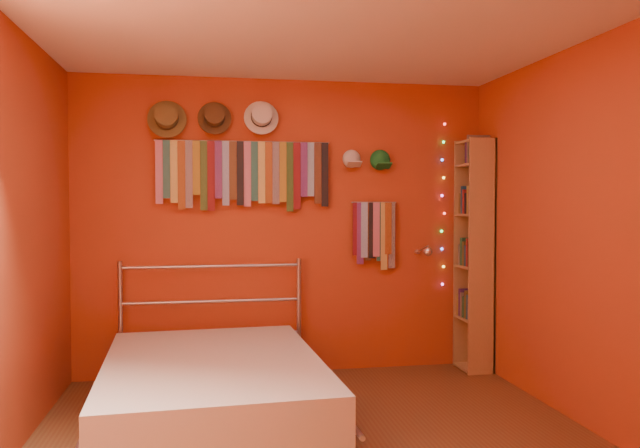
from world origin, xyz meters
TOP-DOWN VIEW (x-y plane):
  - back_wall at (0.00, 1.75)m, footprint 3.50×0.02m
  - right_wall at (1.75, 0.00)m, footprint 0.02×3.50m
  - ceiling at (0.00, 0.00)m, footprint 3.50×3.50m
  - tie_rack at (-0.36, 1.68)m, footprint 1.45×0.03m
  - small_tie_rack at (0.77, 1.69)m, footprint 0.40×0.03m
  - fedora_olive at (-0.97, 1.65)m, footprint 0.31×0.17m
  - fedora_brown at (-0.59, 1.66)m, footprint 0.28×0.15m
  - fedora_white at (-0.21, 1.65)m, footprint 0.29×0.16m
  - cap_white at (0.57, 1.70)m, footprint 0.17×0.21m
  - cap_green at (0.82, 1.70)m, footprint 0.18×0.22m
  - fairy_lights at (1.40, 1.71)m, footprint 0.05×0.02m
  - reading_lamp at (1.17, 1.50)m, footprint 0.08×0.33m
  - bookshelf at (1.66, 1.53)m, footprint 0.25×0.34m
  - bed at (-0.62, 0.62)m, footprint 1.58×2.07m

SIDE VIEW (x-z plane):
  - bed at x=-0.62m, z-range -0.26..0.72m
  - bookshelf at x=1.66m, z-range 0.02..2.02m
  - reading_lamp at x=1.17m, z-range 0.99..1.09m
  - small_tie_rack at x=0.77m, z-range 0.92..1.51m
  - back_wall at x=0.00m, z-range 0.00..2.50m
  - right_wall at x=1.75m, z-range 0.00..2.50m
  - fairy_lights at x=1.40m, z-range 0.72..2.16m
  - tie_rack at x=-0.36m, z-range 1.42..2.01m
  - cap_green at x=0.82m, z-range 1.73..1.91m
  - cap_white at x=0.57m, z-range 1.75..1.92m
  - fedora_olive at x=-0.97m, z-range 1.99..2.30m
  - fedora_brown at x=-0.59m, z-range 2.02..2.30m
  - fedora_white at x=-0.21m, z-range 2.03..2.31m
  - ceiling at x=0.00m, z-range 2.49..2.51m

